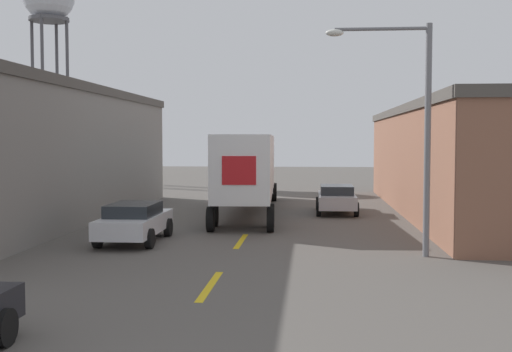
{
  "coord_description": "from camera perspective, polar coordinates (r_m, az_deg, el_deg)",
  "views": [
    {
      "loc": [
        2.5,
        -6.58,
        3.63
      ],
      "look_at": [
        0.56,
        15.86,
        2.36
      ],
      "focal_mm": 45.0,
      "sensor_mm": 36.0,
      "label": 1
    }
  ],
  "objects": [
    {
      "name": "parked_car_left_far",
      "position": [
        23.23,
        -10.74,
        -3.95
      ],
      "size": [
        2.0,
        4.49,
        1.39
      ],
      "color": "silver",
      "rests_on": "ground_plane"
    },
    {
      "name": "street_lamp",
      "position": [
        20.43,
        13.78,
        4.99
      ],
      "size": [
        3.25,
        0.32,
        7.19
      ],
      "color": "slate",
      "rests_on": "ground_plane"
    },
    {
      "name": "semi_truck",
      "position": [
        32.17,
        -0.6,
        0.88
      ],
      "size": [
        3.33,
        16.03,
        3.85
      ],
      "rotation": [
        0.0,
        0.0,
        0.05
      ],
      "color": "silver",
      "rests_on": "ground_plane"
    },
    {
      "name": "road_centerline",
      "position": [
        16.23,
        -4.1,
        -9.7
      ],
      "size": [
        0.2,
        17.49,
        0.01
      ],
      "color": "gold",
      "rests_on": "ground_plane"
    },
    {
      "name": "parked_car_right_far",
      "position": [
        32.0,
        7.16,
        -1.96
      ],
      "size": [
        2.0,
        4.49,
        1.39
      ],
      "color": "#B2B2B7",
      "rests_on": "ground_plane"
    },
    {
      "name": "water_tower",
      "position": [
        60.75,
        -17.95,
        14.62
      ],
      "size": [
        4.52,
        4.52,
        18.53
      ],
      "color": "#47474C",
      "rests_on": "ground_plane"
    }
  ]
}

